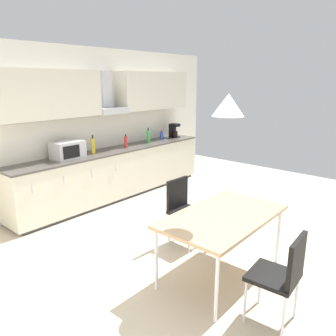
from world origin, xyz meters
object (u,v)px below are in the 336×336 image
Objects in this scene: coffee_maker at (174,130)px; chair_near_left at (283,271)px; microwave at (68,150)px; bottle_yellow at (93,146)px; pendant_lamp at (228,105)px; dining_table at (223,219)px; chair_far_right at (183,205)px; bottle_blue at (161,135)px; bottle_green at (148,137)px; bottle_red at (126,142)px.

coffee_maker is 0.34× the size of chair_near_left.
chair_near_left is at bearing -94.42° from microwave.
microwave is 1.51× the size of bottle_yellow.
pendant_lamp is (0.32, 0.80, 1.35)m from chair_near_left.
dining_table is 0.88m from chair_far_right.
bottle_blue is (2.29, 0.05, -0.06)m from microwave.
microwave reaches higher than chair_near_left.
dining_table is (-1.76, -2.82, -0.35)m from bottle_green.
pendant_lamp is at bearing -127.67° from bottle_blue.
dining_table is (-2.62, -2.88, -0.37)m from coffee_maker.
coffee_maker is at bearing 42.29° from chair_far_right.
pendant_lamp is (-2.62, -2.88, 0.83)m from coffee_maker.
pendant_lamp is (-0.33, -0.80, 1.35)m from chair_far_right.
bottle_green is at bearing -169.58° from bottle_blue.
dining_table is (-1.16, -2.82, -0.33)m from bottle_red.
dining_table is at bearing -99.06° from bottle_yellow.
microwave is at bearing 85.58° from chair_near_left.
bottle_red is at bearing -175.08° from bottle_blue.
dining_table is at bearing -112.38° from bottle_red.
chair_near_left is (-0.32, -0.80, -0.15)m from dining_table.
chair_near_left is at bearing -111.70° from pendant_lamp.
chair_near_left is at bearing -111.95° from chair_far_right.
bottle_green reaches higher than microwave.
microwave is 1.50× the size of pendant_lamp.
coffee_maker is 2.16m from bottle_yellow.
bottle_red is at bearing 67.55° from chair_far_right.
dining_table is at bearing -112.19° from chair_far_right.
pendant_lamp is (-1.76, -2.82, 0.85)m from bottle_green.
bottle_red reaches higher than dining_table.
bottle_yellow is 1.63× the size of bottle_blue.
coffee_maker reaches higher than chair_far_right.
bottle_green is 1.22× the size of bottle_red.
bottle_yellow is at bearing 176.42° from bottle_red.
bottle_yellow is at bearing -179.43° from coffee_maker.
dining_table is at bearing -127.67° from bottle_blue.
bottle_blue is 3.69m from dining_table.
bottle_red is at bearing -179.68° from bottle_green.
coffee_maker is at bearing 0.57° from bottle_yellow.
microwave reaches higher than bottle_blue.
dining_table is 1.66× the size of chair_near_left.
chair_near_left is at bearing -111.70° from dining_table.
bottle_yellow reaches higher than chair_far_right.
bottle_red is (-0.60, -0.00, -0.02)m from bottle_green.
bottle_yellow reaches higher than chair_near_left.
microwave is 1.60× the size of coffee_maker.
bottle_green is 0.50m from bottle_blue.
bottle_blue is 3.79m from pendant_lamp.
bottle_green is at bearing -1.79° from bottle_yellow.
bottle_blue is at bearing 52.33° from dining_table.
coffee_maker is 3.98m from pendant_lamp.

